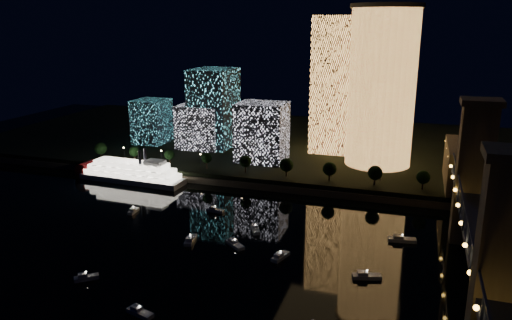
# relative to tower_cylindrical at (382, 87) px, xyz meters

# --- Properties ---
(ground) EXTENTS (520.00, 520.00, 0.00)m
(ground) POSITION_rel_tower_cylindrical_xyz_m (-27.90, -123.13, -43.81)
(ground) COLOR black
(ground) RESTS_ON ground
(far_bank) EXTENTS (420.00, 160.00, 5.00)m
(far_bank) POSITION_rel_tower_cylindrical_xyz_m (-27.90, 36.87, -41.31)
(far_bank) COLOR black
(far_bank) RESTS_ON ground
(seawall) EXTENTS (420.00, 6.00, 3.00)m
(seawall) POSITION_rel_tower_cylindrical_xyz_m (-27.90, -41.13, -42.31)
(seawall) COLOR #6B5E4C
(seawall) RESTS_ON ground
(tower_cylindrical) EXTENTS (34.00, 34.00, 77.36)m
(tower_cylindrical) POSITION_rel_tower_cylindrical_xyz_m (0.00, 0.00, 0.00)
(tower_cylindrical) COLOR #FFAB51
(tower_cylindrical) RESTS_ON far_bank
(tower_rectangular) EXTENTS (22.75, 22.75, 72.38)m
(tower_rectangular) POSITION_rel_tower_cylindrical_xyz_m (-26.06, 20.14, -2.62)
(tower_rectangular) COLOR #FFAB51
(tower_rectangular) RESTS_ON far_bank
(midrise_blocks) EXTENTS (95.05, 46.64, 43.95)m
(midrise_blocks) POSITION_rel_tower_cylindrical_xyz_m (-90.86, 3.30, -21.75)
(midrise_blocks) COLOR silver
(midrise_blocks) RESTS_ON far_bank
(truss_bridge) EXTENTS (13.00, 266.00, 50.00)m
(truss_bridge) POSITION_rel_tower_cylindrical_xyz_m (37.10, -119.41, -27.56)
(truss_bridge) COLOR navy
(truss_bridge) RESTS_ON ground
(riverboat) EXTENTS (56.82, 14.51, 16.97)m
(riverboat) POSITION_rel_tower_cylindrical_xyz_m (-112.72, -50.38, -39.46)
(riverboat) COLOR silver
(riverboat) RESTS_ON ground
(motorboats) EXTENTS (110.08, 77.62, 2.78)m
(motorboats) POSITION_rel_tower_cylindrical_xyz_m (-29.53, -110.27, -42.99)
(motorboats) COLOR silver
(motorboats) RESTS_ON ground
(esplanade_trees) EXTENTS (166.11, 6.44, 8.72)m
(esplanade_trees) POSITION_rel_tower_cylindrical_xyz_m (-53.23, -35.13, -33.34)
(esplanade_trees) COLOR black
(esplanade_trees) RESTS_ON far_bank
(street_lamps) EXTENTS (132.70, 0.70, 5.65)m
(street_lamps) POSITION_rel_tower_cylindrical_xyz_m (-61.90, -29.13, -34.78)
(street_lamps) COLOR black
(street_lamps) RESTS_ON far_bank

